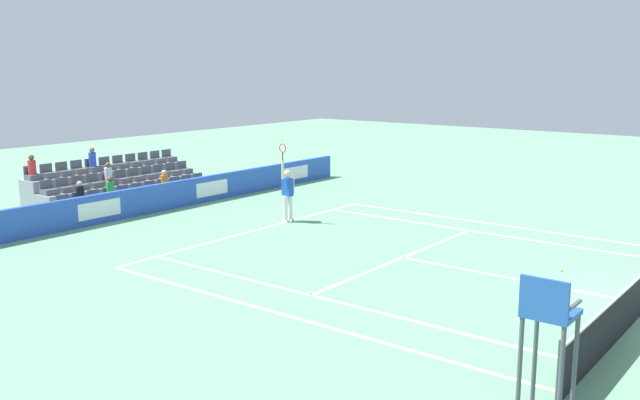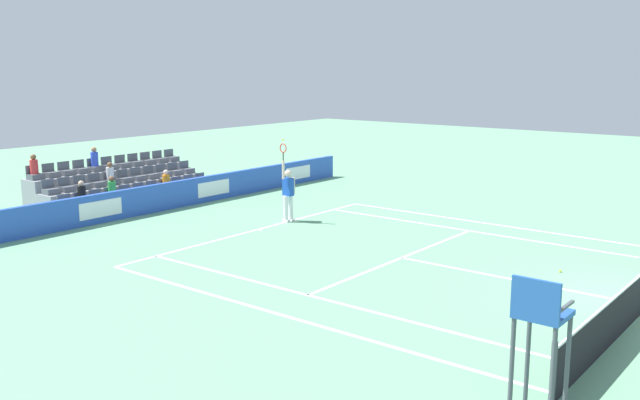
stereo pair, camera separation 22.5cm
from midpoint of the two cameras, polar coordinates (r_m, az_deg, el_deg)
The scene contains 13 objects.
line_baseline at distance 22.89m, azimuth -5.41°, elevation -2.42°, with size 10.97×0.10×0.01m, color white.
line_service at distance 19.66m, azimuth 6.41°, elevation -4.66°, with size 8.23×0.10×0.01m, color white.
line_centre_service at distance 18.28m, azimuth 15.05°, elevation -6.17°, with size 0.10×6.40×0.01m, color white.
line_singles_sideline_left at distance 16.16m, azimuth 0.12°, elevation -8.05°, with size 0.10×11.89×0.01m, color white.
line_singles_sideline_right at distance 22.99m, azimuth 12.74°, elevation -2.59°, with size 0.10×11.89×0.01m, color white.
line_doubles_sideline_left at distance 15.16m, azimuth -3.08°, elevation -9.37°, with size 0.10×11.89×0.01m, color white.
line_doubles_sideline_right at distance 24.21m, azimuth 14.12°, elevation -1.97°, with size 0.10×11.89×0.01m, color white.
line_centre_mark at distance 22.83m, azimuth -5.23°, elevation -2.45°, with size 0.10×0.20×0.01m, color white.
sponsor_barrier at distance 26.30m, azimuth -13.22°, elevation 0.19°, with size 20.69×0.22×1.01m.
tennis_player at distance 23.85m, azimuth -2.93°, elevation 0.58°, with size 0.53×0.38×2.85m.
umpire_chair at distance 10.71m, azimuth 17.45°, elevation -9.98°, with size 0.70×0.70×2.34m.
stadium_stand at distance 28.10m, azimuth -16.24°, elevation 0.79°, with size 6.82×2.85×2.20m.
loose_tennis_ball at distance 19.24m, azimuth 18.68°, elevation -5.43°, with size 0.07×0.07×0.07m, color #D1E533.
Camera 1 is at (16.31, 3.29, 5.24)m, focal length 39.40 mm.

